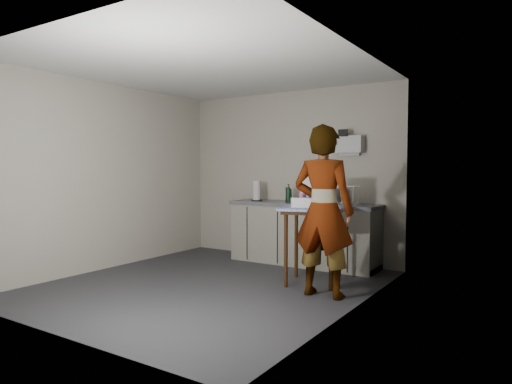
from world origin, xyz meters
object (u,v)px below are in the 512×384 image
Objects in this scene: side_table at (313,217)px; standing_man at (323,211)px; dark_bottle at (288,194)px; paper_towel at (257,191)px; bakery_box at (307,199)px; soda_can at (308,198)px; kitchen_counter at (303,235)px; soap_bottle at (289,193)px; dish_rack at (344,200)px.

standing_man reaches higher than side_table.
dark_bottle is 0.51m from paper_towel.
bakery_box reaches higher than side_table.
side_table is 1.10m from soda_can.
bakery_box is (0.55, -0.99, 0.61)m from kitchen_counter.
soap_bottle is 0.52m from paper_towel.
soda_can is (0.33, -0.01, -0.07)m from soap_bottle.
bakery_box reaches higher than dark_bottle.
paper_towel reaches higher than soda_can.
dark_bottle is at bearing 177.89° from soda_can.
dark_bottle is at bearing -51.40° from standing_man.
kitchen_counter is 1.76m from standing_man.
dish_rack is 0.93× the size of bakery_box.
soda_can is at bearing -2.42° from soap_bottle.
standing_man is 1.63m from soda_can.
dish_rack is (0.64, -0.03, 0.54)m from kitchen_counter.
soap_bottle is at bearing 8.89° from paper_towel.
dark_bottle is at bearing 125.95° from bakery_box.
dark_bottle is at bearing 118.05° from side_table.
kitchen_counter is 5.57× the size of bakery_box.
kitchen_counter is at bearing -1.26° from dark_bottle.
soap_bottle is 2.05× the size of soda_can.
paper_towel is at bearing 132.98° from side_table.
dark_bottle is (-0.88, 0.96, 0.20)m from side_table.
dish_rack is at bearing 73.39° from side_table.
kitchen_counter is 8.45× the size of soap_bottle.
dark_bottle reaches higher than side_table.
dish_rack is (1.41, 0.04, -0.09)m from paper_towel.
bakery_box reaches higher than soap_bottle.
standing_man reaches higher than soda_can.
dish_rack reaches higher than soda_can.
soda_can is 0.42× the size of paper_towel.
kitchen_counter is 0.65m from dark_bottle.
dark_bottle is 1.29m from bakery_box.
standing_man is 1.85m from dark_bottle.
kitchen_counter is 0.99m from paper_towel.
side_table is at bearing 30.30° from bakery_box.
dish_rack is at bearing -2.53° from soap_bottle.
paper_towel is 1.41m from dish_rack.
soap_bottle is 0.90m from dish_rack.
soda_can reaches higher than side_table.
soda_can is at bearing 112.34° from bakery_box.
standing_man reaches higher than bakery_box.
paper_towel is at bearing -171.11° from soap_bottle.
bakery_box is (0.82, -1.00, 0.01)m from dark_bottle.
dish_rack reaches higher than dark_bottle.
dish_rack is at bearing -2.60° from soda_can.
dark_bottle is at bearing 178.74° from kitchen_counter.
standing_man is at bearing -57.76° from soda_can.
dark_bottle is (-0.34, 0.01, 0.04)m from soda_can.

